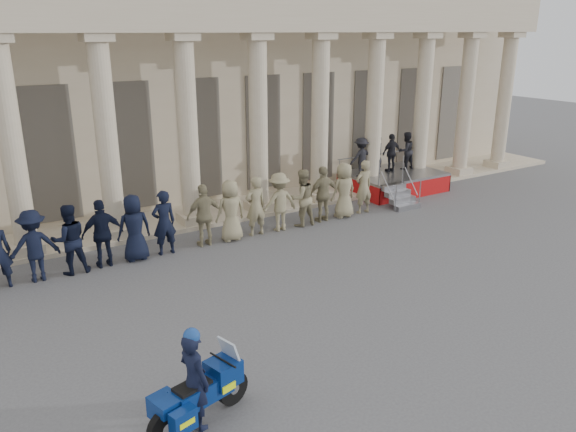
{
  "coord_description": "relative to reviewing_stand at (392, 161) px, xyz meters",
  "views": [
    {
      "loc": [
        -5.49,
        -9.06,
        6.35
      ],
      "look_at": [
        2.08,
        3.12,
        1.6
      ],
      "focal_mm": 35.0,
      "sensor_mm": 36.0,
      "label": 1
    }
  ],
  "objects": [
    {
      "name": "building",
      "position": [
        -10.04,
        6.9,
        3.28
      ],
      "size": [
        40.0,
        12.5,
        9.0
      ],
      "color": "tan",
      "rests_on": "ground"
    },
    {
      "name": "ground",
      "position": [
        -10.04,
        -7.84,
        -1.25
      ],
      "size": [
        90.0,
        90.0,
        0.0
      ],
      "primitive_type": "plane",
      "color": "#4B4B4E",
      "rests_on": "ground"
    },
    {
      "name": "officer_rank",
      "position": [
        -13.4,
        -1.72,
        -0.27
      ],
      "size": [
        20.97,
        0.74,
        1.96
      ],
      "color": "black",
      "rests_on": "ground"
    },
    {
      "name": "reviewing_stand",
      "position": [
        0.0,
        0.0,
        0.0
      ],
      "size": [
        4.09,
        3.77,
        2.34
      ],
      "color": "gray",
      "rests_on": "ground"
    },
    {
      "name": "rider",
      "position": [
        -12.67,
        -9.36,
        -0.33
      ],
      "size": [
        0.57,
        0.73,
        1.84
      ],
      "rotation": [
        0.0,
        0.0,
        1.83
      ],
      "color": "black",
      "rests_on": "ground"
    },
    {
      "name": "motorcycle",
      "position": [
        -12.56,
        -9.33,
        -0.68
      ],
      "size": [
        2.02,
        1.06,
        1.32
      ],
      "rotation": [
        0.0,
        0.0,
        0.26
      ],
      "color": "black",
      "rests_on": "ground"
    }
  ]
}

